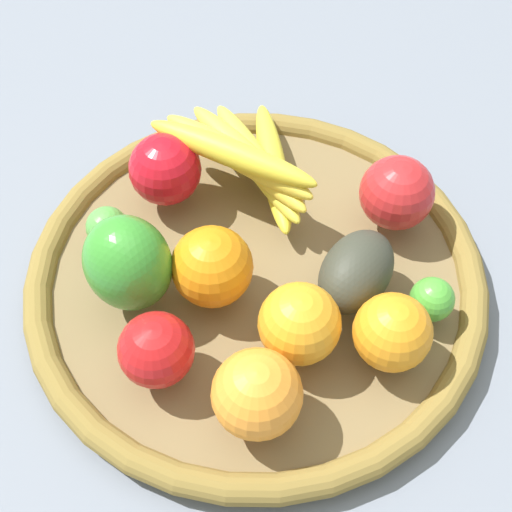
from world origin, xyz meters
name	(u,v)px	position (x,y,z in m)	size (l,w,h in m)	color
ground_plane	(256,288)	(0.00, 0.00, 0.00)	(2.40, 2.40, 0.00)	slate
basket	(256,279)	(0.00, 0.00, 0.02)	(0.45, 0.45, 0.03)	olive
orange_2	(212,267)	(0.04, -0.02, 0.07)	(0.08, 0.08, 0.08)	orange
orange_1	(257,394)	(0.13, 0.07, 0.07)	(0.07, 0.07, 0.07)	orange
banana_bunch	(249,159)	(-0.09, -0.06, 0.07)	(0.16, 0.19, 0.08)	yellow
lime_1	(107,227)	(0.04, -0.14, 0.06)	(0.04, 0.04, 0.04)	#53A742
apple_1	(156,350)	(0.13, -0.02, 0.07)	(0.07, 0.07, 0.07)	red
apple_0	(165,169)	(-0.04, -0.13, 0.07)	(0.07, 0.07, 0.07)	red
bell_pepper	(128,263)	(0.08, -0.09, 0.08)	(0.08, 0.08, 0.10)	#38902D
orange_3	(300,324)	(0.06, 0.07, 0.07)	(0.07, 0.07, 0.07)	orange
apple_2	(397,193)	(-0.12, 0.09, 0.07)	(0.07, 0.07, 0.07)	red
avocado	(356,272)	(-0.02, 0.09, 0.07)	(0.09, 0.06, 0.06)	#36382C
orange_0	(392,332)	(0.02, 0.15, 0.07)	(0.07, 0.07, 0.07)	orange
lime_0	(432,299)	(-0.03, 0.16, 0.06)	(0.04, 0.04, 0.04)	green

